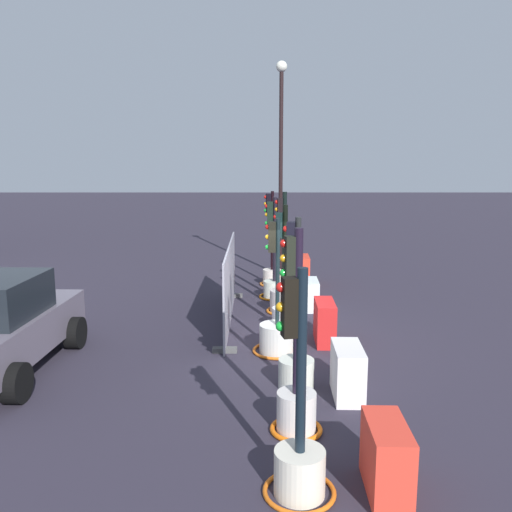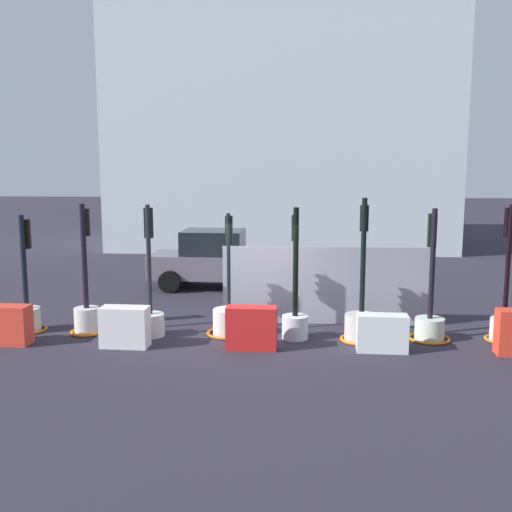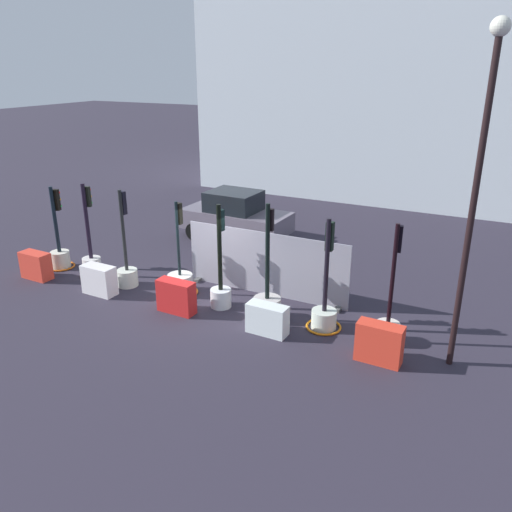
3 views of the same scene
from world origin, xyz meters
TOP-DOWN VIEW (x-y plane):
  - ground_plane at (0.00, 0.00)m, footprint 120.00×120.00m
  - traffic_light_0 at (-5.29, 0.17)m, footprint 0.86×0.86m
  - traffic_light_1 at (-3.86, 0.09)m, footprint 0.75×0.75m
  - traffic_light_2 at (-2.38, -0.02)m, footprint 0.61×0.61m
  - traffic_light_3 at (-0.65, 0.23)m, footprint 1.01×1.01m
  - traffic_light_4 at (0.83, 0.01)m, footprint 0.57×0.57m
  - traffic_light_5 at (2.26, -0.06)m, footprint 0.90×0.90m
  - traffic_light_6 at (3.75, 0.13)m, footprint 0.90×0.90m
  - traffic_light_7 at (5.33, 0.15)m, footprint 0.78×0.78m
  - construction_barrier_0 at (-5.25, -0.85)m, footprint 0.98×0.48m
  - construction_barrier_1 at (-2.71, -0.84)m, footprint 1.00×0.49m
  - construction_barrier_2 at (-0.06, -0.81)m, footprint 1.05×0.43m
  - construction_barrier_3 at (2.60, -0.77)m, footprint 1.03×0.45m
  - construction_barrier_4 at (5.36, -0.81)m, footprint 1.03×0.44m
  - car_grey_saloon at (-1.67, 5.37)m, footprint 4.12×2.25m
  - building_main_facade at (0.06, 16.12)m, footprint 15.90×8.23m
  - street_lamp_post at (6.80, -0.18)m, footprint 0.36×0.36m
  - site_fence_panel at (1.55, 1.29)m, footprint 4.94×0.50m

SIDE VIEW (x-z plane):
  - ground_plane at x=0.00m, z-range 0.00..0.00m
  - construction_barrier_3 at x=2.60m, z-range 0.00..0.77m
  - traffic_light_3 at x=-0.65m, z-range -0.98..1.75m
  - construction_barrier_0 at x=-5.25m, z-range 0.00..0.84m
  - construction_barrier_1 at x=-2.71m, z-range 0.00..0.85m
  - construction_barrier_2 at x=-0.06m, z-range 0.00..0.89m
  - construction_barrier_4 at x=5.36m, z-range 0.00..0.92m
  - traffic_light_5 at x=2.26m, z-range -1.08..2.01m
  - traffic_light_0 at x=-5.29m, z-range -0.81..1.87m
  - traffic_light_6 at x=3.75m, z-range -0.90..1.96m
  - traffic_light_7 at x=5.33m, z-range -0.94..2.01m
  - traffic_light_1 at x=-3.86m, z-range -0.89..2.03m
  - traffic_light_2 at x=-2.38m, z-range -0.87..2.05m
  - traffic_light_4 at x=0.83m, z-range -0.81..2.06m
  - car_grey_saloon at x=-1.67m, z-range -0.03..1.76m
  - site_fence_panel at x=1.55m, z-range -0.04..1.82m
  - street_lamp_post at x=6.80m, z-range 0.82..7.86m
  - building_main_facade at x=0.06m, z-range 0.02..11.24m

